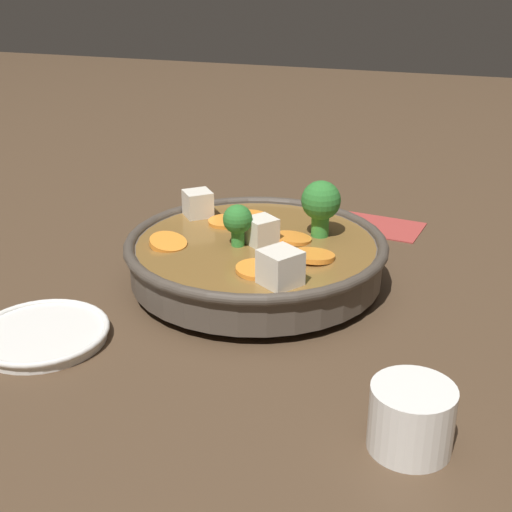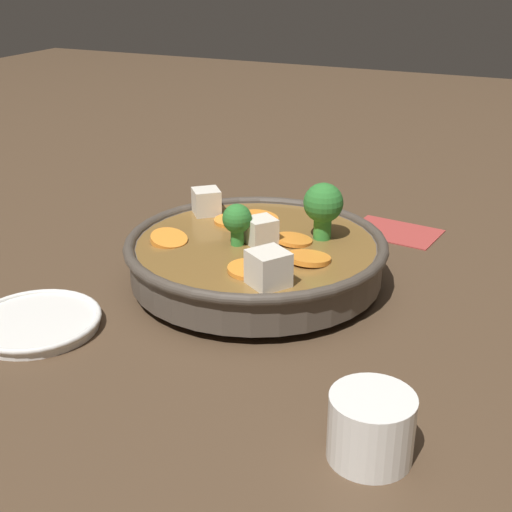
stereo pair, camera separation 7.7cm
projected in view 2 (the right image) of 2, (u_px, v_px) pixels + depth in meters
The scene contains 5 objects.
ground_plane at pixel (256, 284), 0.79m from camera, with size 3.00×3.00×0.00m, color #4C3826.
stirfry_bowl at pixel (257, 254), 0.77m from camera, with size 0.28×0.28×0.11m.
side_saucer at pixel (36, 322), 0.69m from camera, with size 0.13×0.13×0.01m.
tea_cup at pixel (371, 426), 0.51m from camera, with size 0.06×0.06×0.05m.
napkin at pixel (395, 231), 0.93m from camera, with size 0.12×0.09×0.00m.
Camera 2 is at (-0.30, 0.64, 0.34)m, focal length 50.00 mm.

